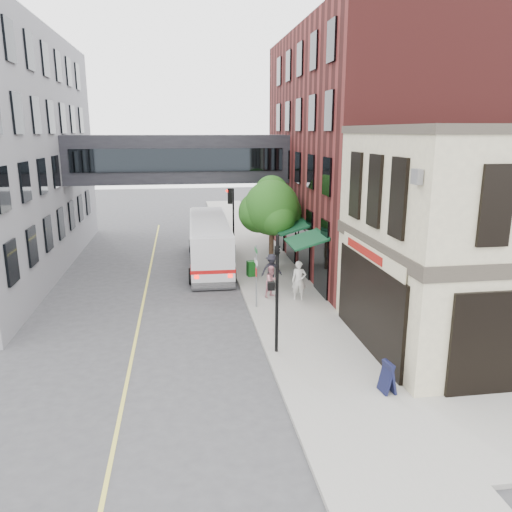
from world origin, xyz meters
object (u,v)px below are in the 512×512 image
object	(u,v)px
pedestrian_a	(299,281)
sandwich_board	(388,377)
bus	(209,240)
pedestrian_c	(271,270)
newspaper_box	(251,268)
pedestrian_b	(272,281)

from	to	relation	value
pedestrian_a	sandwich_board	world-z (taller)	pedestrian_a
bus	pedestrian_c	xyz separation A→B (m)	(2.99, -5.23, -0.59)
pedestrian_a	pedestrian_c	xyz separation A→B (m)	(-0.92, 2.43, -0.09)
newspaper_box	pedestrian_b	bearing A→B (deg)	-95.38
pedestrian_a	sandwich_board	xyz separation A→B (m)	(0.70, -9.21, -0.45)
pedestrian_b	newspaper_box	bearing A→B (deg)	64.61
bus	pedestrian_b	size ratio (longest dim) A/B	6.74
bus	sandwich_board	world-z (taller)	bus
bus	pedestrian_b	xyz separation A→B (m)	(2.68, -7.03, -0.66)
bus	pedestrian_a	bearing A→B (deg)	-62.94
pedestrian_b	pedestrian_c	distance (m)	1.83
pedestrian_b	newspaper_box	distance (m)	3.85
pedestrian_a	sandwich_board	bearing A→B (deg)	-74.96
sandwich_board	newspaper_box	bearing A→B (deg)	92.96
pedestrian_a	sandwich_board	size ratio (longest dim) A/B	1.88
pedestrian_c	pedestrian_b	bearing A→B (deg)	-105.32
sandwich_board	pedestrian_a	bearing A→B (deg)	87.17
pedestrian_a	pedestrian_b	bearing A→B (deg)	163.71
bus	newspaper_box	world-z (taller)	bus
pedestrian_c	pedestrian_a	bearing A→B (deg)	-74.68
pedestrian_b	pedestrian_c	world-z (taller)	pedestrian_c
pedestrian_a	pedestrian_c	distance (m)	2.60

